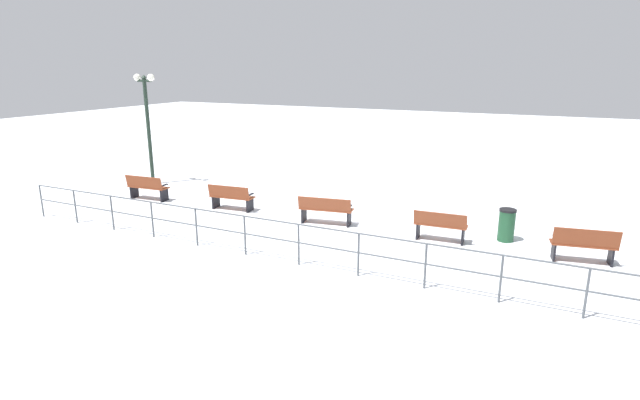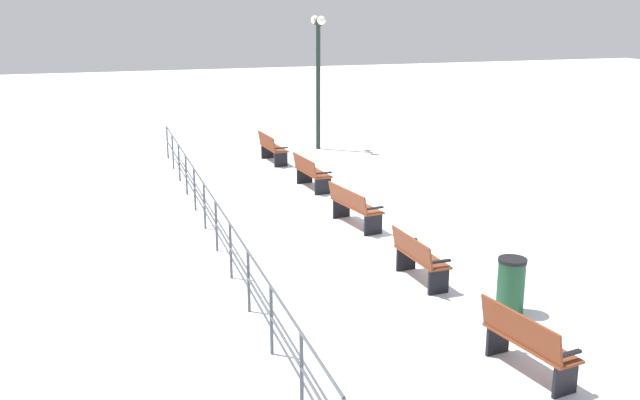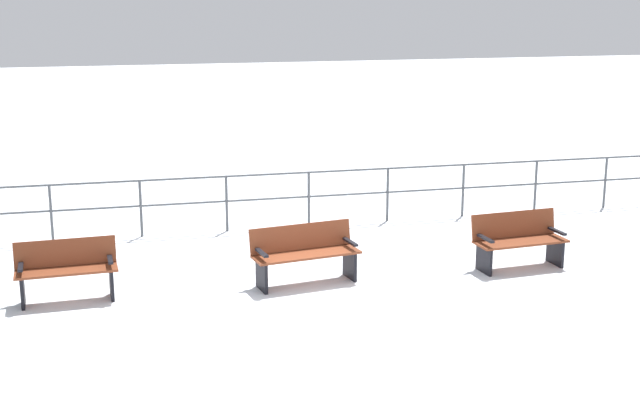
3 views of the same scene
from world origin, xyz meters
TOP-DOWN VIEW (x-y plane):
  - ground_plane at (0.00, 0.00)m, footprint 80.00×80.00m
  - bench_second at (-0.08, -3.55)m, footprint 0.56×1.47m
  - bench_third at (-0.04, -0.01)m, footprint 0.80×1.73m
  - bench_fourth at (0.01, 3.54)m, footprint 0.70×1.56m
  - waterfront_railing at (-3.26, -0.00)m, footprint 0.05×17.34m

SIDE VIEW (x-z plane):
  - ground_plane at x=0.00m, z-range 0.00..0.00m
  - bench_fourth at x=0.01m, z-range 0.02..0.91m
  - bench_second at x=-0.08m, z-range 0.03..0.92m
  - bench_third at x=-0.04m, z-range 0.03..0.93m
  - waterfront_railing at x=-3.26m, z-range 0.17..1.24m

